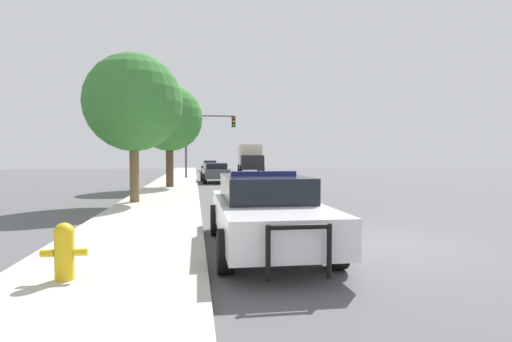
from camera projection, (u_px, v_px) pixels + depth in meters
name	position (u px, v px, depth m)	size (l,w,h in m)	color
ground_plane	(379.00, 244.00, 8.31)	(110.00, 110.00, 0.00)	#565659
sidewalk_left	(125.00, 250.00, 7.53)	(3.00, 110.00, 0.13)	#BCB7AD
police_car	(265.00, 210.00, 7.91)	(2.07, 5.19, 1.53)	white
fire_hydrant	(64.00, 249.00, 5.47)	(0.61, 0.27, 0.79)	gold
traffic_light	(206.00, 132.00, 32.60)	(4.12, 0.35, 5.19)	#424247
car_background_distant	(210.00, 165.00, 50.48)	(2.05, 4.33, 1.36)	silver
car_background_midblock	(215.00, 172.00, 28.16)	(2.01, 4.46, 1.38)	#474C51
box_truck	(250.00, 158.00, 44.93)	(2.97, 7.64, 3.16)	black
tree_sidewalk_mid	(169.00, 119.00, 22.39)	(3.71, 3.71, 5.72)	#4C3823
tree_sidewalk_near	(134.00, 103.00, 14.83)	(3.63, 3.63, 5.53)	brown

